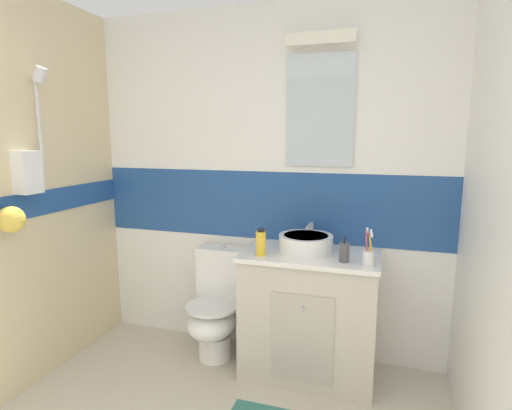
{
  "coord_description": "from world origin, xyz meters",
  "views": [
    {
      "loc": [
        0.81,
        -0.4,
        1.6
      ],
      "look_at": [
        0.07,
        1.97,
        1.18
      ],
      "focal_mm": 28.32,
      "sensor_mm": 36.0,
      "label": 1
    }
  ],
  "objects_px": {
    "sink_basin": "(306,243)",
    "toilet": "(216,308)",
    "mouthwash_bottle": "(261,243)",
    "soap_dispenser": "(344,252)",
    "toothbrush_cup": "(369,256)"
  },
  "relations": [
    {
      "from": "sink_basin",
      "to": "soap_dispenser",
      "type": "xyz_separation_m",
      "value": [
        0.26,
        -0.15,
        0.0
      ]
    },
    {
      "from": "toothbrush_cup",
      "to": "mouthwash_bottle",
      "type": "relative_size",
      "value": 1.29
    },
    {
      "from": "sink_basin",
      "to": "mouthwash_bottle",
      "type": "relative_size",
      "value": 2.27
    },
    {
      "from": "toothbrush_cup",
      "to": "soap_dispenser",
      "type": "height_order",
      "value": "toothbrush_cup"
    },
    {
      "from": "sink_basin",
      "to": "toilet",
      "type": "relative_size",
      "value": 0.5
    },
    {
      "from": "toilet",
      "to": "mouthwash_bottle",
      "type": "bearing_deg",
      "value": -23.71
    },
    {
      "from": "toothbrush_cup",
      "to": "mouthwash_bottle",
      "type": "distance_m",
      "value": 0.66
    },
    {
      "from": "soap_dispenser",
      "to": "mouthwash_bottle",
      "type": "bearing_deg",
      "value": -178.06
    },
    {
      "from": "toilet",
      "to": "toothbrush_cup",
      "type": "xyz_separation_m",
      "value": [
        1.05,
        -0.18,
        0.54
      ]
    },
    {
      "from": "toilet",
      "to": "soap_dispenser",
      "type": "distance_m",
      "value": 1.07
    },
    {
      "from": "soap_dispenser",
      "to": "mouthwash_bottle",
      "type": "height_order",
      "value": "mouthwash_bottle"
    },
    {
      "from": "toilet",
      "to": "soap_dispenser",
      "type": "relative_size",
      "value": 4.99
    },
    {
      "from": "toilet",
      "to": "mouthwash_bottle",
      "type": "distance_m",
      "value": 0.71
    },
    {
      "from": "toothbrush_cup",
      "to": "mouthwash_bottle",
      "type": "xyz_separation_m",
      "value": [
        -0.66,
        0.01,
        0.02
      ]
    },
    {
      "from": "toilet",
      "to": "toothbrush_cup",
      "type": "relative_size",
      "value": 3.54
    }
  ]
}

